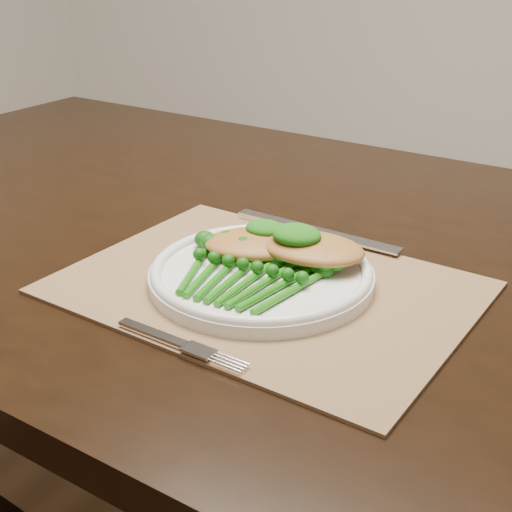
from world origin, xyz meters
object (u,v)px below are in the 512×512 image
at_px(dinner_plate, 261,273).
at_px(chicken_fillet_left, 258,243).
at_px(dining_table, 247,445).
at_px(broccolini_bundle, 242,279).
at_px(placemat, 266,287).

height_order(dinner_plate, chicken_fillet_left, chicken_fillet_left).
distance_m(dining_table, broccolini_bundle, 0.45).
bearing_deg(placemat, chicken_fillet_left, 132.79).
bearing_deg(dinner_plate, broccolini_bundle, -99.32).
distance_m(dinner_plate, broccolini_bundle, 0.04).
bearing_deg(dining_table, chicken_fillet_left, -49.87).
distance_m(chicken_fillet_left, broccolini_bundle, 0.08).
height_order(chicken_fillet_left, broccolini_bundle, chicken_fillet_left).
bearing_deg(chicken_fillet_left, dining_table, 97.63).
distance_m(dining_table, dinner_plate, 0.43).
bearing_deg(broccolini_bundle, dinner_plate, 81.57).
xyz_separation_m(chicken_fillet_left, broccolini_bundle, (0.02, -0.08, -0.01)).
relative_size(chicken_fillet_left, broccolini_bundle, 0.78).
distance_m(placemat, dinner_plate, 0.02).
xyz_separation_m(dinner_plate, broccolini_bundle, (-0.01, -0.04, 0.01)).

